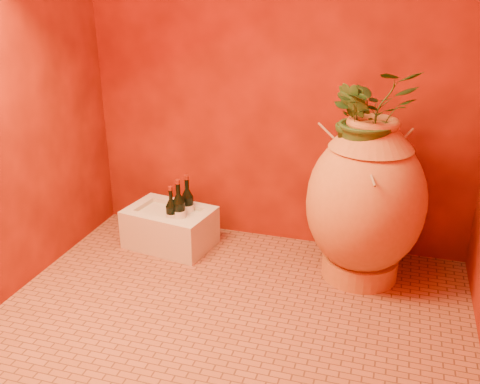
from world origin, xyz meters
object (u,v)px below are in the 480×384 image
(amphora, at_px, (365,201))
(wine_bottle_c, at_px, (188,206))
(wine_bottle_b, at_px, (179,212))
(stone_basin, at_px, (170,228))
(wine_bottle_a, at_px, (172,215))
(wall_tap, at_px, (351,120))

(amphora, distance_m, wine_bottle_c, 1.17)
(amphora, distance_m, wine_bottle_b, 1.18)
(stone_basin, xyz_separation_m, wine_bottle_b, (0.09, -0.03, 0.14))
(wine_bottle_a, xyz_separation_m, wine_bottle_b, (0.04, 0.02, 0.02))
(stone_basin, distance_m, wine_bottle_c, 0.19)
(wine_bottle_b, height_order, wine_bottle_c, wine_bottle_b)
(stone_basin, bearing_deg, wall_tap, 12.54)
(wine_bottle_b, bearing_deg, wine_bottle_a, -150.44)
(stone_basin, xyz_separation_m, wine_bottle_c, (0.10, 0.07, 0.14))
(stone_basin, height_order, wine_bottle_b, wine_bottle_b)
(amphora, height_order, wine_bottle_a, amphora)
(wine_bottle_b, bearing_deg, wall_tap, 15.36)
(wine_bottle_a, distance_m, wall_tap, 1.28)
(amphora, relative_size, stone_basin, 1.61)
(stone_basin, bearing_deg, wine_bottle_b, -21.87)
(wine_bottle_c, bearing_deg, wine_bottle_b, -98.09)
(stone_basin, distance_m, wine_bottle_a, 0.15)
(wine_bottle_c, bearing_deg, wine_bottle_a, -113.57)
(wine_bottle_c, height_order, wall_tap, wall_tap)
(amphora, distance_m, stone_basin, 1.30)
(wine_bottle_c, bearing_deg, amphora, -4.81)
(wine_bottle_a, bearing_deg, wine_bottle_b, 29.56)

